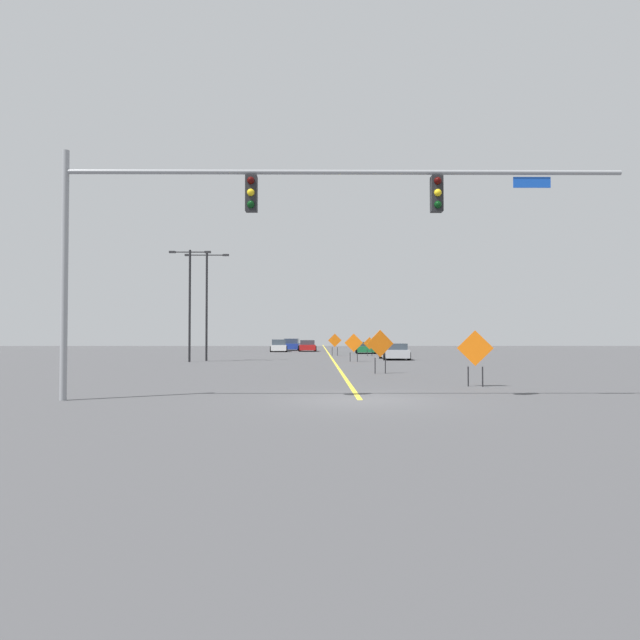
# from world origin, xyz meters

# --- Properties ---
(ground) EXTENTS (168.76, 168.76, 0.00)m
(ground) POSITION_xyz_m (0.00, 0.00, 0.00)
(ground) COLOR #444447
(road_centre_stripe) EXTENTS (0.16, 93.76, 0.01)m
(road_centre_stripe) POSITION_xyz_m (0.00, 46.88, 0.00)
(road_centre_stripe) COLOR yellow
(road_centre_stripe) RESTS_ON ground
(traffic_signal_assembly) EXTENTS (16.44, 0.44, 7.32)m
(traffic_signal_assembly) POSITION_xyz_m (-3.01, -0.01, 5.51)
(traffic_signal_assembly) COLOR gray
(traffic_signal_assembly) RESTS_ON ground
(street_lamp_near_left) EXTENTS (3.25, 0.24, 7.99)m
(street_lamp_near_left) POSITION_xyz_m (-9.39, 25.62, 4.72)
(street_lamp_near_left) COLOR black
(street_lamp_near_left) RESTS_ON ground
(street_lamp_far_right) EXTENTS (2.96, 0.24, 7.97)m
(street_lamp_far_right) POSITION_xyz_m (-10.27, 23.96, 4.68)
(street_lamp_far_right) COLOR black
(street_lamp_far_right) RESTS_ON ground
(construction_sign_median_far) EXTENTS (1.34, 0.26, 2.16)m
(construction_sign_median_far) POSITION_xyz_m (1.88, 11.58, 1.38)
(construction_sign_median_far) COLOR orange
(construction_sign_median_far) RESTS_ON ground
(construction_sign_median_near) EXTENTS (1.32, 0.25, 2.01)m
(construction_sign_median_near) POSITION_xyz_m (1.40, 24.22, 1.26)
(construction_sign_median_near) COLOR orange
(construction_sign_median_near) RESTS_ON ground
(construction_sign_left_shoulder) EXTENTS (1.13, 0.13, 1.72)m
(construction_sign_left_shoulder) POSITION_xyz_m (3.59, 35.50, 1.07)
(construction_sign_left_shoulder) COLOR orange
(construction_sign_left_shoulder) RESTS_ON ground
(construction_sign_right_lane) EXTENTS (1.30, 0.31, 2.08)m
(construction_sign_right_lane) POSITION_xyz_m (4.58, 4.37, 1.32)
(construction_sign_right_lane) COLOR orange
(construction_sign_right_lane) RESTS_ON ground
(construction_sign_left_lane) EXTENTS (1.24, 0.05, 2.04)m
(construction_sign_left_lane) POSITION_xyz_m (0.44, 35.97, 1.31)
(construction_sign_left_lane) COLOR orange
(construction_sign_left_lane) RESTS_ON ground
(car_blue_far) EXTENTS (2.28, 4.57, 1.47)m
(car_blue_far) POSITION_xyz_m (-4.37, 55.46, 0.70)
(car_blue_far) COLOR #1E389E
(car_blue_far) RESTS_ON ground
(car_white_distant) EXTENTS (2.14, 4.42, 1.40)m
(car_white_distant) POSITION_xyz_m (-5.59, 49.39, 0.65)
(car_white_distant) COLOR white
(car_white_distant) RESTS_ON ground
(car_green_mid) EXTENTS (2.19, 4.34, 1.20)m
(car_green_mid) POSITION_xyz_m (3.86, 42.94, 0.57)
(car_green_mid) COLOR #196B38
(car_green_mid) RESTS_ON ground
(car_red_passing) EXTENTS (2.18, 4.16, 1.32)m
(car_red_passing) POSITION_xyz_m (-2.33, 50.88, 0.61)
(car_red_passing) COLOR red
(car_red_passing) RESTS_ON ground
(car_silver_approaching) EXTENTS (2.08, 4.56, 1.26)m
(car_silver_approaching) POSITION_xyz_m (4.84, 28.07, 0.62)
(car_silver_approaching) COLOR #B7BABF
(car_silver_approaching) RESTS_ON ground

